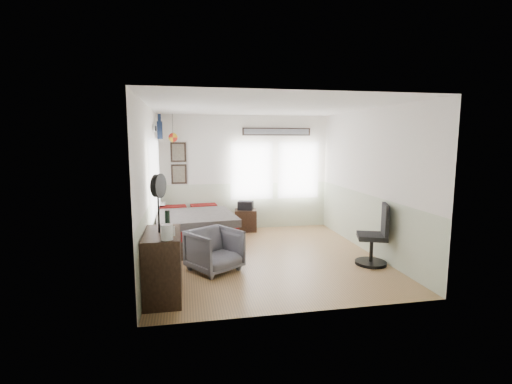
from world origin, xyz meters
The scene contains 12 objects.
ground_plane centered at (0.00, 0.00, -0.01)m, with size 4.00×4.50×0.01m, color #8F6946.
room_shell centered at (-0.08, 0.19, 1.61)m, with size 4.02×4.52×2.71m.
wall_decor centered at (-1.10, 1.96, 2.10)m, with size 3.55×1.32×1.44m.
bed centered at (-1.27, 1.11, 0.33)m, with size 1.67×2.23×0.67m.
dresser centered at (-1.74, -1.43, 0.45)m, with size 0.48×1.00×0.90m, color black.
armchair centered at (-0.97, -0.55, 0.34)m, with size 0.73×0.75×0.69m, color #5A5864.
nightstand centered at (-0.04, 2.00, 0.25)m, with size 0.50×0.40×0.50m, color black.
task_chair centered at (1.76, -0.77, 0.43)m, with size 0.61×0.61×1.07m.
kettle centered at (-1.65, -1.82, 1.00)m, with size 0.17×0.15×0.19m.
bottle centered at (-1.67, -1.29, 1.04)m, with size 0.07×0.07×0.27m, color black.
stand_fan centered at (-1.76, -1.42, 1.52)m, with size 0.20×0.31×0.79m.
black_bag centered at (-0.04, 2.00, 0.61)m, with size 0.34×0.22×0.20m, color black.
Camera 1 is at (-1.42, -6.42, 2.14)m, focal length 26.00 mm.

